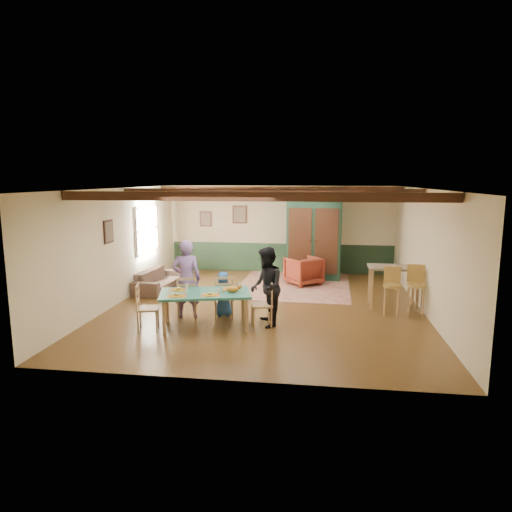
# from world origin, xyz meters

# --- Properties ---
(floor) EXTENTS (8.00, 8.00, 0.00)m
(floor) POSITION_xyz_m (0.00, 0.00, 0.00)
(floor) COLOR #492E14
(floor) RESTS_ON ground
(wall_back) EXTENTS (7.00, 0.02, 2.70)m
(wall_back) POSITION_xyz_m (0.00, 4.00, 1.35)
(wall_back) COLOR beige
(wall_back) RESTS_ON floor
(wall_left) EXTENTS (0.02, 8.00, 2.70)m
(wall_left) POSITION_xyz_m (-3.50, 0.00, 1.35)
(wall_left) COLOR beige
(wall_left) RESTS_ON floor
(wall_right) EXTENTS (0.02, 8.00, 2.70)m
(wall_right) POSITION_xyz_m (3.50, 0.00, 1.35)
(wall_right) COLOR beige
(wall_right) RESTS_ON floor
(ceiling) EXTENTS (7.00, 8.00, 0.02)m
(ceiling) POSITION_xyz_m (0.00, 0.00, 2.70)
(ceiling) COLOR white
(ceiling) RESTS_ON wall_back
(wainscot_back) EXTENTS (6.95, 0.03, 0.90)m
(wainscot_back) POSITION_xyz_m (0.00, 3.98, 0.45)
(wainscot_back) COLOR #1C3420
(wainscot_back) RESTS_ON floor
(ceiling_beam_front) EXTENTS (6.95, 0.16, 0.16)m
(ceiling_beam_front) POSITION_xyz_m (0.00, -2.30, 2.61)
(ceiling_beam_front) COLOR black
(ceiling_beam_front) RESTS_ON ceiling
(ceiling_beam_mid) EXTENTS (6.95, 0.16, 0.16)m
(ceiling_beam_mid) POSITION_xyz_m (0.00, 0.40, 2.61)
(ceiling_beam_mid) COLOR black
(ceiling_beam_mid) RESTS_ON ceiling
(ceiling_beam_back) EXTENTS (6.95, 0.16, 0.16)m
(ceiling_beam_back) POSITION_xyz_m (0.00, 3.00, 2.61)
(ceiling_beam_back) COLOR black
(ceiling_beam_back) RESTS_ON ceiling
(window_left) EXTENTS (0.06, 1.60, 1.30)m
(window_left) POSITION_xyz_m (-3.47, 1.70, 1.55)
(window_left) COLOR white
(window_left) RESTS_ON wall_left
(picture_left_wall) EXTENTS (0.04, 0.42, 0.52)m
(picture_left_wall) POSITION_xyz_m (-3.47, -0.60, 1.75)
(picture_left_wall) COLOR gray
(picture_left_wall) RESTS_ON wall_left
(picture_back_a) EXTENTS (0.45, 0.04, 0.55)m
(picture_back_a) POSITION_xyz_m (-1.30, 3.97, 1.80)
(picture_back_a) COLOR gray
(picture_back_a) RESTS_ON wall_back
(picture_back_b) EXTENTS (0.38, 0.04, 0.48)m
(picture_back_b) POSITION_xyz_m (-2.40, 3.97, 1.65)
(picture_back_b) COLOR gray
(picture_back_b) RESTS_ON wall_back
(dining_table) EXTENTS (1.92, 1.37, 0.72)m
(dining_table) POSITION_xyz_m (-1.00, -1.73, 0.36)
(dining_table) COLOR #1F6555
(dining_table) RESTS_ON floor
(dining_chair_far_left) EXTENTS (0.50, 0.51, 0.92)m
(dining_chair_far_left) POSITION_xyz_m (-1.55, -1.15, 0.46)
(dining_chair_far_left) COLOR #A37C51
(dining_chair_far_left) RESTS_ON floor
(dining_chair_far_right) EXTENTS (0.50, 0.51, 0.92)m
(dining_chair_far_right) POSITION_xyz_m (-0.80, -0.96, 0.46)
(dining_chair_far_right) COLOR #A37C51
(dining_chair_far_right) RESTS_ON floor
(dining_chair_end_left) EXTENTS (0.51, 0.50, 0.92)m
(dining_chair_end_left) POSITION_xyz_m (-2.07, -2.01, 0.46)
(dining_chair_end_left) COLOR #A37C51
(dining_chair_end_left) RESTS_ON floor
(dining_chair_end_right) EXTENTS (0.51, 0.50, 0.92)m
(dining_chair_end_right) POSITION_xyz_m (0.08, -1.45, 0.46)
(dining_chair_end_right) COLOR #A37C51
(dining_chair_end_right) RESTS_ON floor
(person_man) EXTENTS (0.69, 0.54, 1.67)m
(person_man) POSITION_xyz_m (-1.56, -1.08, 0.83)
(person_man) COLOR #7E60A4
(person_man) RESTS_ON floor
(person_woman) EXTENTS (0.78, 0.90, 1.59)m
(person_woman) POSITION_xyz_m (0.17, -1.43, 0.80)
(person_woman) COLOR black
(person_woman) RESTS_ON floor
(person_child) EXTENTS (0.54, 0.42, 0.97)m
(person_child) POSITION_xyz_m (-0.82, -0.89, 0.49)
(person_child) COLOR #285AA3
(person_child) RESTS_ON floor
(cat) EXTENTS (0.37, 0.22, 0.17)m
(cat) POSITION_xyz_m (-0.46, -1.69, 0.81)
(cat) COLOR #BF7921
(cat) RESTS_ON dining_table
(place_setting_near_left) EXTENTS (0.45, 0.38, 0.11)m
(place_setting_near_left) POSITION_xyz_m (-1.45, -2.10, 0.78)
(place_setting_near_left) COLOR orange
(place_setting_near_left) RESTS_ON dining_table
(place_setting_near_center) EXTENTS (0.45, 0.38, 0.11)m
(place_setting_near_center) POSITION_xyz_m (-0.84, -1.94, 0.78)
(place_setting_near_center) COLOR orange
(place_setting_near_center) RESTS_ON dining_table
(place_setting_far_left) EXTENTS (0.45, 0.38, 0.11)m
(place_setting_far_left) POSITION_xyz_m (-1.57, -1.63, 0.78)
(place_setting_far_left) COLOR orange
(place_setting_far_left) RESTS_ON dining_table
(place_setting_far_right) EXTENTS (0.45, 0.38, 0.11)m
(place_setting_far_right) POSITION_xyz_m (-0.54, -1.36, 0.78)
(place_setting_far_right) COLOR orange
(place_setting_far_right) RESTS_ON dining_table
(area_rug) EXTENTS (3.10, 3.65, 0.01)m
(area_rug) POSITION_xyz_m (0.54, 2.14, 0.01)
(area_rug) COLOR tan
(area_rug) RESTS_ON floor
(armoire) EXTENTS (1.76, 0.82, 2.42)m
(armoire) POSITION_xyz_m (1.05, 3.12, 1.21)
(armoire) COLOR #163827
(armoire) RESTS_ON floor
(armchair) EXTENTS (1.18, 1.18, 0.78)m
(armchair) POSITION_xyz_m (0.78, 2.32, 0.39)
(armchair) COLOR #521710
(armchair) RESTS_ON floor
(sofa) EXTENTS (0.86, 1.90, 0.54)m
(sofa) POSITION_xyz_m (-3.01, 1.18, 0.27)
(sofa) COLOR #413128
(sofa) RESTS_ON floor
(end_table) EXTENTS (0.46, 0.46, 0.54)m
(end_table) POSITION_xyz_m (-2.76, 3.05, 0.27)
(end_table) COLOR black
(end_table) RESTS_ON floor
(table_lamp) EXTENTS (0.29, 0.29, 0.50)m
(table_lamp) POSITION_xyz_m (-2.76, 3.05, 0.79)
(table_lamp) COLOR tan
(table_lamp) RESTS_ON end_table
(counter_table) EXTENTS (1.15, 0.69, 0.95)m
(counter_table) POSITION_xyz_m (2.88, 0.31, 0.48)
(counter_table) COLOR #A0937C
(counter_table) RESTS_ON floor
(bar_stool_left) EXTENTS (0.42, 0.45, 1.04)m
(bar_stool_left) POSITION_xyz_m (2.76, -0.31, 0.52)
(bar_stool_left) COLOR #B48F46
(bar_stool_left) RESTS_ON floor
(bar_stool_right) EXTENTS (0.43, 0.46, 1.10)m
(bar_stool_right) POSITION_xyz_m (3.26, -0.34, 0.55)
(bar_stool_right) COLOR #B48F46
(bar_stool_right) RESTS_ON floor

